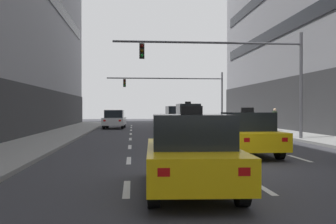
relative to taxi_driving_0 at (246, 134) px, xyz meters
The scene contains 32 objects.
ground_plane 3.55m from the taxi_driving_0, 114.89° to the right, with size 120.00×120.00×0.00m, color #38383D.
lane_stripe_l1_s3 7.70m from the taxi_driving_0, 126.78° to the right, with size 0.16×2.00×0.01m, color silver.
lane_stripe_l1_s4 4.79m from the taxi_driving_0, 166.15° to the right, with size 0.16×2.00×0.01m, color silver.
lane_stripe_l1_s5 6.06m from the taxi_driving_0, 139.82° to the left, with size 0.16×2.00×0.01m, color silver.
lane_stripe_l1_s6 10.02m from the taxi_driving_0, 117.32° to the left, with size 0.16×2.00×0.01m, color silver.
lane_stripe_l1_s7 14.63m from the taxi_driving_0, 108.28° to the left, with size 0.16×2.00×0.01m, color silver.
lane_stripe_l1_s8 19.44m from the taxi_driving_0, 103.65° to the left, with size 0.16×2.00×0.01m, color silver.
lane_stripe_l1_s9 24.32m from the taxi_driving_0, 100.87° to the left, with size 0.16×2.00×0.01m, color silver.
lane_stripe_l1_s10 29.24m from the taxi_driving_0, 99.02° to the left, with size 0.16×2.00×0.01m, color silver.
lane_stripe_l2_s3 6.35m from the taxi_driving_0, 103.33° to the right, with size 0.16×2.00×0.01m, color silver.
lane_stripe_l2_s4 2.02m from the taxi_driving_0, 142.11° to the right, with size 0.16×2.00×0.01m, color silver.
lane_stripe_l2_s5 4.22m from the taxi_driving_0, 110.57° to the left, with size 0.16×2.00×0.01m, color silver.
lane_stripe_l2_s6 9.03m from the taxi_driving_0, 99.30° to the left, with size 0.16×2.00×0.01m, color silver.
lane_stripe_l2_s7 13.97m from the taxi_driving_0, 95.98° to the left, with size 0.16×2.00×0.01m, color silver.
lane_stripe_l2_s8 18.94m from the taxi_driving_0, 94.40° to the left, with size 0.16×2.00×0.01m, color silver.
lane_stripe_l2_s9 23.93m from the taxi_driving_0, 93.48° to the left, with size 0.16×2.00×0.01m, color silver.
lane_stripe_l2_s10 28.92m from the taxi_driving_0, 92.88° to the left, with size 0.16×2.00×0.01m, color silver.
lane_stripe_l3_s4 2.19m from the taxi_driving_0, 33.96° to the right, with size 0.16×2.00×0.01m, color silver.
lane_stripe_l3_s5 4.30m from the taxi_driving_0, 66.56° to the left, with size 0.16×2.00×0.01m, color silver.
lane_stripe_l3_s6 9.07m from the taxi_driving_0, 79.29° to the left, with size 0.16×2.00×0.01m, color silver.
lane_stripe_l3_s7 14.00m from the taxi_driving_0, 83.10° to the left, with size 0.16×2.00×0.01m, color silver.
lane_stripe_l3_s8 18.96m from the taxi_driving_0, 84.92° to the left, with size 0.16×2.00×0.01m, color silver.
lane_stripe_l3_s9 23.94m from the taxi_driving_0, 85.98° to the left, with size 0.16×2.00×0.01m, color silver.
lane_stripe_l3_s10 28.93m from the taxi_driving_0, 86.67° to the left, with size 0.16×2.00×0.01m, color silver.
taxi_driving_0 is the anchor object (origin of this frame).
car_driving_1 26.87m from the taxi_driving_0, 90.03° to the left, with size 2.04×4.46×2.12m.
car_driving_2 22.95m from the taxi_driving_0, 105.53° to the left, with size 2.12×4.67×1.72m.
taxi_driving_3 7.29m from the taxi_driving_0, 115.76° to the right, with size 2.12×4.64×1.89m.
taxi_driving_4 17.43m from the taxi_driving_0, 89.57° to the left, with size 2.00×4.67×2.44m.
traffic_signal_0 7.87m from the taxi_driving_0, 75.98° to the left, with size 10.85×0.35×6.09m.
traffic_signal_1 27.27m from the taxi_driving_0, 88.03° to the left, with size 12.46×0.35×5.66m.
pedestrian_0 16.00m from the taxi_driving_0, 65.96° to the left, with size 0.48×0.34×1.73m.
Camera 1 is at (-2.99, -12.08, 1.83)m, focal length 42.42 mm.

